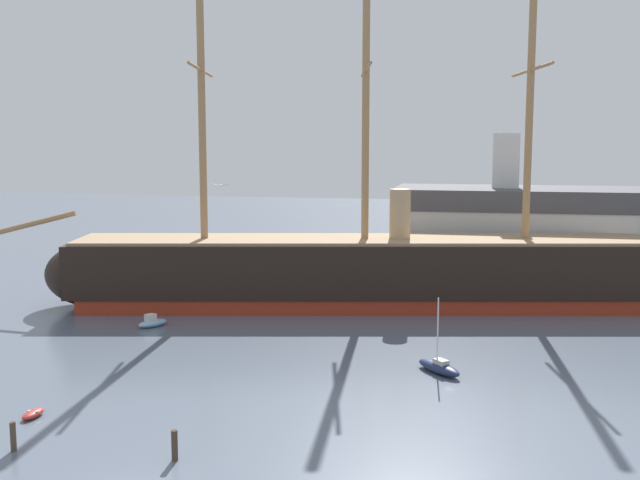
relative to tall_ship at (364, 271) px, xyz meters
name	(u,v)px	position (x,y,z in m)	size (l,w,h in m)	color
tall_ship	(364,271)	(0.00, 0.00, 0.00)	(75.57, 22.17, 36.68)	maroon
dinghy_foreground_left	(33,414)	(-16.65, -37.66, -3.76)	(0.99, 2.07, 0.48)	#B22D28
sailboat_mid_right	(439,367)	(9.18, -22.69, -3.49)	(4.14, 4.29, 5.98)	#1E284C
motorboat_alongside_bow	(152,322)	(-19.03, -13.26, -3.54)	(2.76, 3.31, 1.30)	#7FB2D6
motorboat_far_left	(123,276)	(-33.24, 9.58, -3.46)	(3.93, 3.14, 1.54)	#B22D28
motorboat_far_right	(611,299)	(26.73, 6.45, -3.38)	(4.52, 3.11, 1.75)	silver
dinghy_distant_centre	(362,274)	(-2.89, 17.91, -3.65)	(3.14, 1.98, 0.69)	silver
mooring_piling_nearest	(175,445)	(-4.86, -42.18, -3.10)	(0.37, 0.37, 1.80)	#423323
mooring_piling_left_pair	(13,437)	(-14.65, -42.83, -3.12)	(0.35, 0.35, 1.76)	#4C3D2D
dockside_warehouse_right	(564,238)	(22.68, 16.49, 2.14)	(45.07, 15.94, 18.98)	#565659
seagull_in_flight	(221,185)	(-5.72, -30.87, 11.06)	(1.33, 0.41, 0.14)	silver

